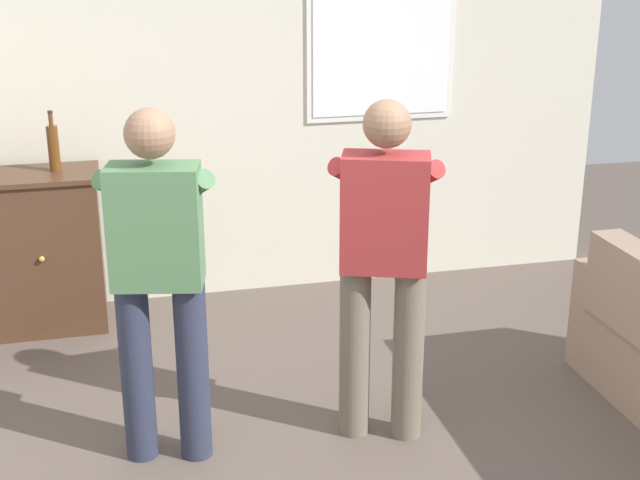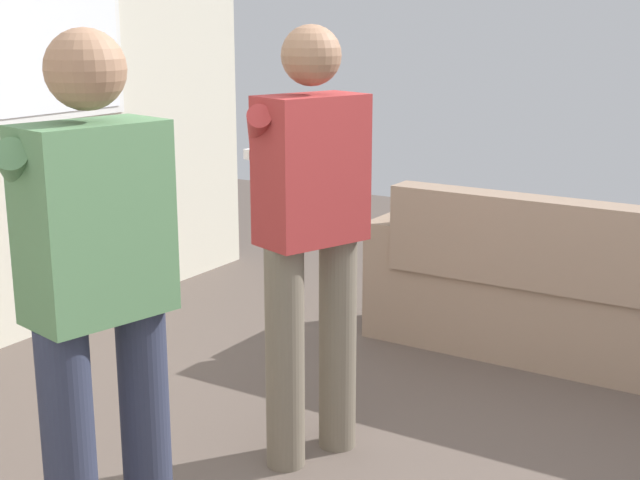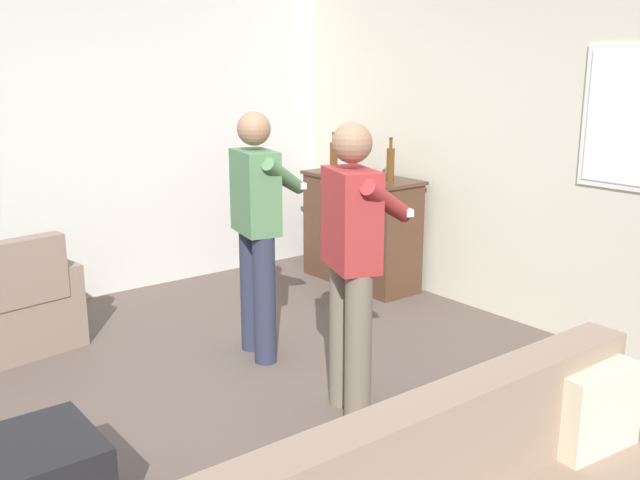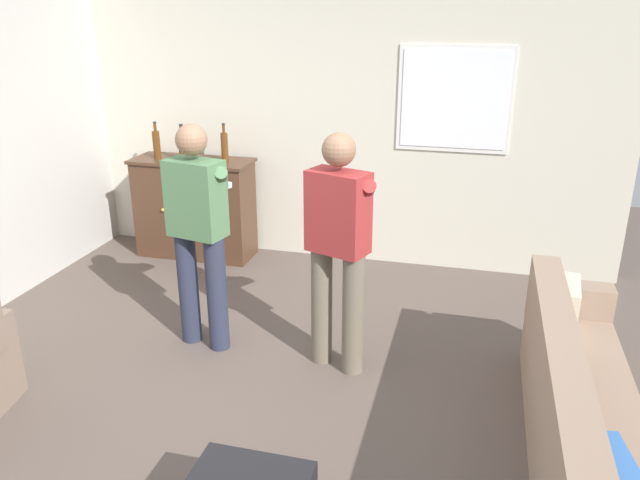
{
  "view_description": "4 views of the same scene",
  "coord_description": "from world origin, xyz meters",
  "px_view_note": "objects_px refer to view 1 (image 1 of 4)",
  "views": [
    {
      "loc": [
        -0.82,
        -3.14,
        2.39
      ],
      "look_at": [
        0.09,
        0.57,
        1.05
      ],
      "focal_mm": 50.0,
      "sensor_mm": 36.0,
      "label": 1
    },
    {
      "loc": [
        -2.35,
        -1.17,
        1.71
      ],
      "look_at": [
        0.31,
        0.48,
        0.92
      ],
      "focal_mm": 50.0,
      "sensor_mm": 36.0,
      "label": 2
    },
    {
      "loc": [
        3.29,
        -1.89,
        1.98
      ],
      "look_at": [
        0.33,
        0.41,
        1.05
      ],
      "focal_mm": 40.0,
      "sensor_mm": 36.0,
      "label": 3
    },
    {
      "loc": [
        1.26,
        -3.21,
        2.42
      ],
      "look_at": [
        0.28,
        0.55,
        0.96
      ],
      "focal_mm": 35.0,
      "sensor_mm": 36.0,
      "label": 4
    }
  ],
  "objects_px": {
    "bottle_wine_green": "(53,147)",
    "person_standing_right": "(384,256)",
    "sideboard_cabinet": "(5,254)",
    "person_standing_left": "(159,272)"
  },
  "relations": [
    {
      "from": "bottle_wine_green",
      "to": "person_standing_right",
      "type": "distance_m",
      "value": 2.33
    },
    {
      "from": "sideboard_cabinet",
      "to": "person_standing_right",
      "type": "height_order",
      "value": "person_standing_right"
    },
    {
      "from": "sideboard_cabinet",
      "to": "person_standing_right",
      "type": "bearing_deg",
      "value": -42.22
    },
    {
      "from": "bottle_wine_green",
      "to": "person_standing_left",
      "type": "relative_size",
      "value": 0.22
    },
    {
      "from": "bottle_wine_green",
      "to": "person_standing_right",
      "type": "relative_size",
      "value": 0.22
    },
    {
      "from": "bottle_wine_green",
      "to": "person_standing_right",
      "type": "bearing_deg",
      "value": -48.45
    },
    {
      "from": "sideboard_cabinet",
      "to": "person_standing_left",
      "type": "height_order",
      "value": "person_standing_left"
    },
    {
      "from": "sideboard_cabinet",
      "to": "person_standing_right",
      "type": "xyz_separation_m",
      "value": [
        1.89,
        -1.71,
        0.43
      ]
    },
    {
      "from": "person_standing_left",
      "to": "person_standing_right",
      "type": "distance_m",
      "value": 1.04
    },
    {
      "from": "sideboard_cabinet",
      "to": "person_standing_right",
      "type": "relative_size",
      "value": 0.72
    }
  ]
}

